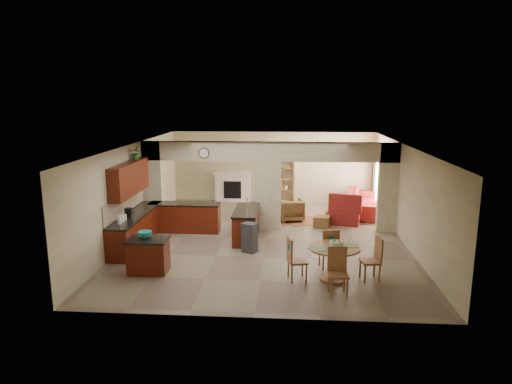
# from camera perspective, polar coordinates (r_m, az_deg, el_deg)

# --- Properties ---
(floor) EXTENTS (10.00, 10.00, 0.00)m
(floor) POSITION_cam_1_polar(r_m,az_deg,el_deg) (13.73, 1.33, -5.83)
(floor) COLOR #7A6C54
(floor) RESTS_ON ground
(ceiling) EXTENTS (10.00, 10.00, 0.00)m
(ceiling) POSITION_cam_1_polar(r_m,az_deg,el_deg) (13.15, 1.39, 5.87)
(ceiling) COLOR white
(ceiling) RESTS_ON wall_back
(wall_back) EXTENTS (8.00, 0.00, 8.00)m
(wall_back) POSITION_cam_1_polar(r_m,az_deg,el_deg) (18.29, 2.11, 3.15)
(wall_back) COLOR beige
(wall_back) RESTS_ON floor
(wall_front) EXTENTS (8.00, 0.00, 8.00)m
(wall_front) POSITION_cam_1_polar(r_m,az_deg,el_deg) (8.55, -0.26, -7.07)
(wall_front) COLOR beige
(wall_front) RESTS_ON floor
(wall_left) EXTENTS (0.00, 10.00, 10.00)m
(wall_left) POSITION_cam_1_polar(r_m,az_deg,el_deg) (14.13, -15.06, 0.14)
(wall_left) COLOR beige
(wall_left) RESTS_ON floor
(wall_right) EXTENTS (0.00, 10.00, 10.00)m
(wall_right) POSITION_cam_1_polar(r_m,az_deg,el_deg) (13.78, 18.21, -0.35)
(wall_right) COLOR beige
(wall_right) RESTS_ON floor
(partition_left_pier) EXTENTS (0.60, 0.25, 2.80)m
(partition_left_pier) POSITION_cam_1_polar(r_m,az_deg,el_deg) (14.97, -12.74, 0.90)
(partition_left_pier) COLOR beige
(partition_left_pier) RESTS_ON floor
(partition_center_pier) EXTENTS (0.80, 0.25, 2.20)m
(partition_center_pier) POSITION_cam_1_polar(r_m,az_deg,el_deg) (14.41, 1.54, -0.45)
(partition_center_pier) COLOR beige
(partition_center_pier) RESTS_ON floor
(partition_right_pier) EXTENTS (0.60, 0.25, 2.80)m
(partition_right_pier) POSITION_cam_1_polar(r_m,az_deg,el_deg) (14.67, 16.15, 0.50)
(partition_right_pier) COLOR beige
(partition_right_pier) RESTS_ON floor
(partition_header) EXTENTS (8.00, 0.25, 0.60)m
(partition_header) POSITION_cam_1_polar(r_m,az_deg,el_deg) (14.18, 1.58, 5.09)
(partition_header) COLOR beige
(partition_header) RESTS_ON partition_center_pier
(kitchen_counter) EXTENTS (2.52, 3.29, 1.48)m
(kitchen_counter) POSITION_cam_1_polar(r_m,az_deg,el_deg) (13.90, -12.29, -3.89)
(kitchen_counter) COLOR #3B1306
(kitchen_counter) RESTS_ON floor
(upper_cabinets) EXTENTS (0.35, 2.40, 0.90)m
(upper_cabinets) POSITION_cam_1_polar(r_m,az_deg,el_deg) (13.24, -15.56, 1.63)
(upper_cabinets) COLOR #3B1306
(upper_cabinets) RESTS_ON wall_left
(peninsula) EXTENTS (0.70, 1.85, 0.91)m
(peninsula) POSITION_cam_1_polar(r_m,az_deg,el_deg) (13.53, -1.23, -4.08)
(peninsula) COLOR #3B1306
(peninsula) RESTS_ON floor
(wall_clock) EXTENTS (0.34, 0.03, 0.34)m
(wall_clock) POSITION_cam_1_polar(r_m,az_deg,el_deg) (14.27, -6.53, 4.85)
(wall_clock) COLOR #4C2E19
(wall_clock) RESTS_ON partition_header
(rug) EXTENTS (1.60, 1.30, 0.01)m
(rug) POSITION_cam_1_polar(r_m,az_deg,el_deg) (15.74, 6.08, -3.55)
(rug) COLOR #925935
(rug) RESTS_ON floor
(fireplace) EXTENTS (1.60, 0.35, 1.20)m
(fireplace) POSITION_cam_1_polar(r_m,az_deg,el_deg) (18.38, -2.91, 0.70)
(fireplace) COLOR white
(fireplace) RESTS_ON floor
(shelving_unit) EXTENTS (1.00, 0.32, 1.80)m
(shelving_unit) POSITION_cam_1_polar(r_m,az_deg,el_deg) (18.19, 3.18, 1.49)
(shelving_unit) COLOR brown
(shelving_unit) RESTS_ON floor
(window_a) EXTENTS (0.02, 0.90, 1.90)m
(window_a) POSITION_cam_1_polar(r_m,az_deg,el_deg) (16.01, 16.11, 0.70)
(window_a) COLOR white
(window_a) RESTS_ON wall_right
(window_b) EXTENTS (0.02, 0.90, 1.90)m
(window_b) POSITION_cam_1_polar(r_m,az_deg,el_deg) (17.65, 14.99, 1.77)
(window_b) COLOR white
(window_b) RESTS_ON wall_right
(glazed_door) EXTENTS (0.02, 0.70, 2.10)m
(glazed_door) POSITION_cam_1_polar(r_m,az_deg,el_deg) (16.85, 15.49, 0.76)
(glazed_door) COLOR white
(glazed_door) RESTS_ON wall_right
(drape_a_left) EXTENTS (0.10, 0.28, 2.30)m
(drape_a_left) POSITION_cam_1_polar(r_m,az_deg,el_deg) (15.43, 16.41, 0.27)
(drape_a_left) COLOR #3B2017
(drape_a_left) RESTS_ON wall_right
(drape_a_right) EXTENTS (0.10, 0.28, 2.30)m
(drape_a_right) POSITION_cam_1_polar(r_m,az_deg,el_deg) (16.58, 15.55, 1.10)
(drape_a_right) COLOR #3B2017
(drape_a_right) RESTS_ON wall_right
(drape_b_left) EXTENTS (0.10, 0.28, 2.30)m
(drape_b_left) POSITION_cam_1_polar(r_m,az_deg,el_deg) (17.06, 15.23, 1.42)
(drape_b_left) COLOR #3B2017
(drape_b_left) RESTS_ON wall_right
(drape_b_right) EXTENTS (0.10, 0.28, 2.30)m
(drape_b_right) POSITION_cam_1_polar(r_m,az_deg,el_deg) (18.22, 14.52, 2.10)
(drape_b_right) COLOR #3B2017
(drape_b_right) RESTS_ON wall_right
(ceiling_fan) EXTENTS (1.00, 1.00, 0.10)m
(ceiling_fan) POSITION_cam_1_polar(r_m,az_deg,el_deg) (16.17, 7.24, 6.05)
(ceiling_fan) COLOR white
(ceiling_fan) RESTS_ON ceiling
(kitchen_island) EXTENTS (0.98, 0.72, 0.84)m
(kitchen_island) POSITION_cam_1_polar(r_m,az_deg,el_deg) (11.38, -13.30, -7.72)
(kitchen_island) COLOR #3B1306
(kitchen_island) RESTS_ON floor
(teal_bowl) EXTENTS (0.34, 0.34, 0.16)m
(teal_bowl) POSITION_cam_1_polar(r_m,az_deg,el_deg) (11.31, -13.71, -5.22)
(teal_bowl) COLOR #13837F
(teal_bowl) RESTS_ON kitchen_island
(trash_can) EXTENTS (0.45, 0.42, 0.75)m
(trash_can) POSITION_cam_1_polar(r_m,az_deg,el_deg) (12.48, -0.79, -5.85)
(trash_can) COLOR #313134
(trash_can) RESTS_ON floor
(dining_table) EXTENTS (1.19, 1.19, 0.81)m
(dining_table) POSITION_cam_1_polar(r_m,az_deg,el_deg) (10.71, 9.67, -8.20)
(dining_table) COLOR brown
(dining_table) RESTS_ON floor
(fruit_bowl) EXTENTS (0.32, 0.32, 0.17)m
(fruit_bowl) POSITION_cam_1_polar(r_m,az_deg,el_deg) (10.52, 10.01, -6.47)
(fruit_bowl) COLOR #6DB126
(fruit_bowl) RESTS_ON dining_table
(sofa) EXTENTS (2.96, 1.57, 0.82)m
(sofa) POSITION_cam_1_polar(r_m,az_deg,el_deg) (17.04, 13.05, -1.20)
(sofa) COLOR maroon
(sofa) RESTS_ON floor
(chaise) EXTENTS (1.25, 1.10, 0.43)m
(chaise) POSITION_cam_1_polar(r_m,az_deg,el_deg) (15.60, 10.86, -3.05)
(chaise) COLOR maroon
(chaise) RESTS_ON floor
(armchair) EXTENTS (0.96, 0.98, 0.74)m
(armchair) POSITION_cam_1_polar(r_m,az_deg,el_deg) (15.63, 4.38, -2.25)
(armchair) COLOR maroon
(armchair) RESTS_ON floor
(ottoman) EXTENTS (0.59, 0.59, 0.36)m
(ottoman) POSITION_cam_1_polar(r_m,az_deg,el_deg) (15.03, 8.22, -3.67)
(ottoman) COLOR maroon
(ottoman) RESTS_ON floor
(plant) EXTENTS (0.37, 0.32, 0.40)m
(plant) POSITION_cam_1_polar(r_m,az_deg,el_deg) (13.76, -14.80, 4.78)
(plant) COLOR #155115
(plant) RESTS_ON upper_cabinets
(chair_north) EXTENTS (0.50, 0.50, 1.02)m
(chair_north) POSITION_cam_1_polar(r_m,az_deg,el_deg) (11.38, 9.17, -6.84)
(chair_north) COLOR brown
(chair_north) RESTS_ON floor
(chair_east) EXTENTS (0.49, 0.49, 1.02)m
(chair_east) POSITION_cam_1_polar(r_m,az_deg,el_deg) (10.93, 14.54, -7.88)
(chair_east) COLOR brown
(chair_east) RESTS_ON floor
(chair_south) EXTENTS (0.45, 0.45, 1.02)m
(chair_south) POSITION_cam_1_polar(r_m,az_deg,el_deg) (10.06, 10.17, -9.42)
(chair_south) COLOR brown
(chair_south) RESTS_ON floor
(chair_west) EXTENTS (0.51, 0.51, 1.02)m
(chair_west) POSITION_cam_1_polar(r_m,az_deg,el_deg) (10.61, 4.76, -8.14)
(chair_west) COLOR brown
(chair_west) RESTS_ON floor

